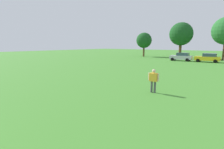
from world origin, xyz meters
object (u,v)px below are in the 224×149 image
tree_far_left (144,40)px  tree_left (181,34)px  adult_bystander (153,79)px  parked_car_yellow_1 (208,58)px  parked_car_silver_0 (181,57)px

tree_far_left → tree_left: (9.80, 0.09, 1.38)m
adult_bystander → parked_car_yellow_1: 26.36m
adult_bystander → tree_left: 34.88m
parked_car_yellow_1 → tree_left: tree_left is taller
tree_far_left → adult_bystander: bearing=-62.6°
tree_left → tree_far_left: bearing=-179.5°
adult_bystander → tree_far_left: tree_far_left is taller
adult_bystander → tree_far_left: 38.00m
parked_car_silver_0 → tree_far_left: 14.73m
tree_left → parked_car_yellow_1: bearing=-45.4°
tree_far_left → parked_car_yellow_1: bearing=-23.0°
parked_car_yellow_1 → tree_left: (-7.24, 7.33, 4.97)m
parked_car_silver_0 → tree_left: 9.31m
parked_car_yellow_1 → tree_left: 11.44m
parked_car_yellow_1 → adult_bystander: bearing=90.9°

